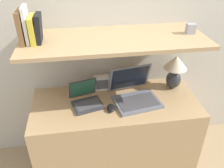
{
  "coord_description": "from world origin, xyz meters",
  "views": [
    {
      "loc": [
        -0.27,
        -1.25,
        1.87
      ],
      "look_at": [
        -0.03,
        0.3,
        0.89
      ],
      "focal_mm": 38.0,
      "sensor_mm": 36.0,
      "label": 1
    }
  ],
  "objects_px": {
    "book_white": "(26,25)",
    "book_yellow": "(33,29)",
    "book_black": "(39,28)",
    "book_brown": "(21,27)",
    "computer_mouse": "(111,108)",
    "shelf_gadget": "(191,29)",
    "laptop_small": "(86,99)",
    "laptop_large": "(135,94)",
    "table_lamp": "(175,69)",
    "router_box": "(102,83)"
  },
  "relations": [
    {
      "from": "laptop_small",
      "to": "shelf_gadget",
      "type": "height_order",
      "value": "shelf_gadget"
    },
    {
      "from": "laptop_small",
      "to": "book_yellow",
      "type": "bearing_deg",
      "value": 169.76
    },
    {
      "from": "book_black",
      "to": "computer_mouse",
      "type": "bearing_deg",
      "value": -19.72
    },
    {
      "from": "book_brown",
      "to": "book_black",
      "type": "relative_size",
      "value": 1.14
    },
    {
      "from": "laptop_small",
      "to": "book_white",
      "type": "bearing_deg",
      "value": 170.78
    },
    {
      "from": "book_brown",
      "to": "book_yellow",
      "type": "distance_m",
      "value": 0.07
    },
    {
      "from": "table_lamp",
      "to": "shelf_gadget",
      "type": "height_order",
      "value": "shelf_gadget"
    },
    {
      "from": "router_box",
      "to": "book_brown",
      "type": "xyz_separation_m",
      "value": [
        -0.55,
        -0.14,
        0.58
      ]
    },
    {
      "from": "table_lamp",
      "to": "book_black",
      "type": "bearing_deg",
      "value": -176.1
    },
    {
      "from": "book_yellow",
      "to": "shelf_gadget",
      "type": "relative_size",
      "value": 2.42
    },
    {
      "from": "book_white",
      "to": "shelf_gadget",
      "type": "bearing_deg",
      "value": 0.0
    },
    {
      "from": "laptop_large",
      "to": "book_brown",
      "type": "bearing_deg",
      "value": 175.79
    },
    {
      "from": "laptop_small",
      "to": "book_yellow",
      "type": "height_order",
      "value": "book_yellow"
    },
    {
      "from": "shelf_gadget",
      "to": "book_white",
      "type": "bearing_deg",
      "value": 180.0
    },
    {
      "from": "book_white",
      "to": "book_yellow",
      "type": "height_order",
      "value": "book_white"
    },
    {
      "from": "router_box",
      "to": "book_brown",
      "type": "bearing_deg",
      "value": -165.41
    },
    {
      "from": "table_lamp",
      "to": "laptop_small",
      "type": "bearing_deg",
      "value": -170.47
    },
    {
      "from": "laptop_small",
      "to": "shelf_gadget",
      "type": "distance_m",
      "value": 0.98
    },
    {
      "from": "book_brown",
      "to": "shelf_gadget",
      "type": "height_order",
      "value": "book_brown"
    },
    {
      "from": "router_box",
      "to": "book_black",
      "type": "xyz_separation_m",
      "value": [
        -0.44,
        -0.14,
        0.56
      ]
    },
    {
      "from": "router_box",
      "to": "shelf_gadget",
      "type": "relative_size",
      "value": 1.77
    },
    {
      "from": "router_box",
      "to": "book_black",
      "type": "bearing_deg",
      "value": -161.92
    },
    {
      "from": "laptop_large",
      "to": "laptop_small",
      "type": "bearing_deg",
      "value": 179.99
    },
    {
      "from": "laptop_small",
      "to": "book_brown",
      "type": "height_order",
      "value": "book_brown"
    },
    {
      "from": "laptop_large",
      "to": "book_yellow",
      "type": "bearing_deg",
      "value": 175.38
    },
    {
      "from": "computer_mouse",
      "to": "book_brown",
      "type": "xyz_separation_m",
      "value": [
        -0.58,
        0.17,
        0.62
      ]
    },
    {
      "from": "router_box",
      "to": "book_white",
      "type": "height_order",
      "value": "book_white"
    },
    {
      "from": "book_black",
      "to": "book_brown",
      "type": "bearing_deg",
      "value": 180.0
    },
    {
      "from": "table_lamp",
      "to": "book_white",
      "type": "xyz_separation_m",
      "value": [
        -1.14,
        -0.07,
        0.47
      ]
    },
    {
      "from": "table_lamp",
      "to": "book_white",
      "type": "height_order",
      "value": "book_white"
    },
    {
      "from": "computer_mouse",
      "to": "router_box",
      "type": "xyz_separation_m",
      "value": [
        -0.03,
        0.31,
        0.05
      ]
    },
    {
      "from": "book_white",
      "to": "book_black",
      "type": "bearing_deg",
      "value": 0.0
    },
    {
      "from": "book_white",
      "to": "router_box",
      "type": "bearing_deg",
      "value": 15.55
    },
    {
      "from": "book_brown",
      "to": "book_black",
      "type": "height_order",
      "value": "book_brown"
    },
    {
      "from": "computer_mouse",
      "to": "shelf_gadget",
      "type": "relative_size",
      "value": 1.47
    },
    {
      "from": "laptop_large",
      "to": "computer_mouse",
      "type": "bearing_deg",
      "value": -152.88
    },
    {
      "from": "laptop_large",
      "to": "laptop_small",
      "type": "height_order",
      "value": "laptop_large"
    },
    {
      "from": "table_lamp",
      "to": "book_white",
      "type": "bearing_deg",
      "value": -176.35
    },
    {
      "from": "laptop_large",
      "to": "book_brown",
      "type": "relative_size",
      "value": 1.84
    },
    {
      "from": "table_lamp",
      "to": "shelf_gadget",
      "type": "distance_m",
      "value": 0.39
    },
    {
      "from": "laptop_large",
      "to": "book_white",
      "type": "distance_m",
      "value": 0.97
    },
    {
      "from": "book_black",
      "to": "laptop_small",
      "type": "bearing_deg",
      "value": -11.6
    },
    {
      "from": "computer_mouse",
      "to": "book_brown",
      "type": "bearing_deg",
      "value": 163.82
    },
    {
      "from": "table_lamp",
      "to": "book_brown",
      "type": "height_order",
      "value": "book_brown"
    },
    {
      "from": "book_white",
      "to": "shelf_gadget",
      "type": "height_order",
      "value": "book_white"
    },
    {
      "from": "table_lamp",
      "to": "router_box",
      "type": "distance_m",
      "value": 0.65
    },
    {
      "from": "laptop_large",
      "to": "computer_mouse",
      "type": "relative_size",
      "value": 3.72
    },
    {
      "from": "book_brown",
      "to": "book_white",
      "type": "height_order",
      "value": "book_white"
    },
    {
      "from": "book_white",
      "to": "book_yellow",
      "type": "relative_size",
      "value": 1.38
    },
    {
      "from": "laptop_small",
      "to": "computer_mouse",
      "type": "relative_size",
      "value": 2.56
    }
  ]
}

